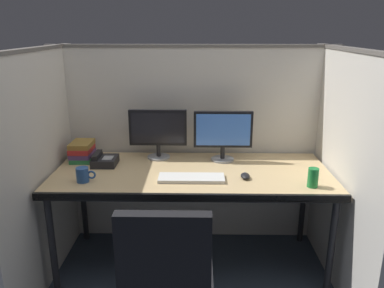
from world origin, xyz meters
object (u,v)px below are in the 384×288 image
at_px(soda_can, 313,178).
at_px(book_stack, 82,151).
at_px(desk_phone, 104,160).
at_px(coffee_mug, 83,175).
at_px(desk, 192,178).
at_px(keyboard_main, 191,178).
at_px(monitor_right, 223,132).
at_px(monitor_left, 158,131).
at_px(computer_mouse, 245,176).

xyz_separation_m(soda_can, book_stack, (-1.58, 0.47, 0.01)).
distance_m(desk_phone, coffee_mug, 0.32).
xyz_separation_m(desk, keyboard_main, (0.00, -0.15, 0.06)).
height_order(monitor_right, keyboard_main, monitor_right).
xyz_separation_m(monitor_left, desk_phone, (-0.38, -0.16, -0.18)).
bearing_deg(keyboard_main, book_stack, 155.65).
relative_size(monitor_right, computer_mouse, 4.48).
height_order(computer_mouse, coffee_mug, coffee_mug).
xyz_separation_m(monitor_left, computer_mouse, (0.61, -0.40, -0.20)).
relative_size(monitor_right, coffee_mug, 3.41).
distance_m(desk, desk_phone, 0.65).
bearing_deg(monitor_right, keyboard_main, -120.11).
bearing_deg(keyboard_main, computer_mouse, 4.51).
xyz_separation_m(computer_mouse, coffee_mug, (-1.05, -0.07, 0.03)).
bearing_deg(soda_can, coffee_mug, 177.78).
bearing_deg(computer_mouse, book_stack, 163.70).
distance_m(desk, computer_mouse, 0.38).
bearing_deg(desk, computer_mouse, -18.45).
xyz_separation_m(keyboard_main, computer_mouse, (0.35, 0.03, 0.01)).
distance_m(soda_can, coffee_mug, 1.45).
height_order(computer_mouse, book_stack, book_stack).
bearing_deg(desk, keyboard_main, -89.92).
height_order(monitor_left, monitor_right, same).
xyz_separation_m(monitor_right, computer_mouse, (0.13, -0.36, -0.20)).
bearing_deg(monitor_left, computer_mouse, -33.28).
bearing_deg(desk, book_stack, 164.64).
bearing_deg(monitor_left, book_stack, -174.10).
height_order(soda_can, book_stack, book_stack).
height_order(monitor_right, desk_phone, monitor_right).
xyz_separation_m(desk, monitor_left, (-0.26, 0.28, 0.27)).
relative_size(desk, desk_phone, 10.00).
relative_size(monitor_right, book_stack, 1.96).
bearing_deg(desk_phone, book_stack, 151.27).
relative_size(desk, coffee_mug, 15.08).
bearing_deg(book_stack, keyboard_main, -24.35).
relative_size(desk, soda_can, 15.57).
bearing_deg(keyboard_main, desk_phone, 157.00).
bearing_deg(coffee_mug, computer_mouse, 4.04).
relative_size(monitor_left, soda_can, 3.52).
height_order(monitor_left, keyboard_main, monitor_left).
xyz_separation_m(monitor_right, desk_phone, (-0.86, -0.12, -0.18)).
bearing_deg(monitor_right, book_stack, -179.22).
relative_size(soda_can, desk_phone, 0.64).
bearing_deg(keyboard_main, monitor_left, 121.02).
height_order(desk, computer_mouse, computer_mouse).
bearing_deg(computer_mouse, keyboard_main, -175.49).
relative_size(computer_mouse, coffee_mug, 0.76).
xyz_separation_m(keyboard_main, soda_can, (0.76, -0.10, 0.05)).
height_order(desk, soda_can, soda_can).
relative_size(monitor_right, keyboard_main, 1.00).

